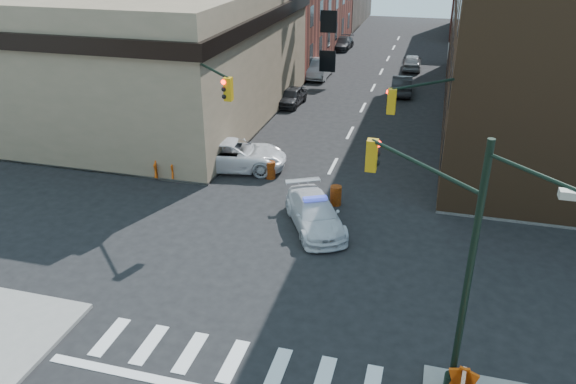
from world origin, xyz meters
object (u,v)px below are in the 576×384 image
Objects in this scene: pickup at (233,155)px; parked_car_enear at (402,85)px; parked_car_wnear at (292,96)px; barrel_bank at (270,170)px; barricade_nw_a at (207,159)px; parked_car_wfar at (320,68)px; pedestrian_a at (151,159)px; pedestrian_b at (167,150)px; police_car at (315,213)px; barrel_road at (336,195)px.

pickup is 20.20m from parked_car_enear.
pickup is 13.05m from parked_car_wnear.
barrel_bank is (-5.54, -19.29, -0.28)m from parked_car_enear.
parked_car_wfar is at bearing 94.41° from barricade_nw_a.
pickup is 1.53× the size of parked_car_wnear.
pedestrian_a is (-4.03, -2.18, 0.12)m from pickup.
parked_car_enear is 2.44× the size of pedestrian_b.
pedestrian_a reaches higher than barrel_bank.
parked_car_wnear is at bearing 30.72° from parked_car_enear.
pedestrian_a is (-10.11, 3.41, 0.25)m from police_car.
barrel_road is (10.26, -2.10, -0.60)m from pedestrian_b.
barricade_nw_a is (2.69, 1.55, -0.31)m from pedestrian_a.
parked_car_wfar is 25.99m from barrel_road.
parked_car_wfar is 5.13× the size of barrel_bank.
parked_car_enear is at bearing 37.98° from parked_car_wnear.
barrel_bank is (6.49, 1.43, -0.49)m from pedestrian_a.
parked_car_wnear is at bearing 80.53° from police_car.
barricade_nw_a is at bearing 178.23° from barrel_bank.
parked_car_enear is at bearing 72.44° from barricade_nw_a.
police_car reaches higher than barrel_road.
barricade_nw_a is at bearing 104.69° from pickup.
pickup is at bearing 33.56° from barricade_nw_a.
pedestrian_b is 1.89× the size of barrel_road.
parked_car_wfar reaches higher than barricade_nw_a.
barricade_nw_a is at bearing 49.61° from pedestrian_a.
police_car is 1.09× the size of parked_car_enear.
parked_car_wnear reaches higher than barrel_bank.
parked_car_wfar is at bearing -11.11° from pickup.
barrel_road is at bearing 15.11° from pedestrian_a.
barrel_road is at bearing -125.11° from pickup.
pedestrian_b is 2.40m from barricade_nw_a.
pickup is 3.81m from pedestrian_b.
parked_car_enear is at bearing 71.40° from pedestrian_b.
parked_car_wnear reaches higher than barrel_road.
parked_car_wfar is 24.74m from pedestrian_a.
police_car is 8.26m from pickup.
parked_car_wnear is 9.71m from parked_car_enear.
parked_car_wfar is at bearing 104.08° from barrel_road.
pedestrian_b is at bearing 55.26° from parked_car_enear.
parked_car_wfar reaches higher than barrel_bank.
police_car reaches higher than barrel_bank.
police_car is at bearing -100.92° from barrel_road.
parked_car_wfar reaches higher than parked_car_enear.
barrel_road is at bearing -75.56° from parked_car_wfar.
barrel_road is (-1.42, -21.56, -0.26)m from parked_car_enear.
pedestrian_a is (-4.03, -15.23, 0.29)m from parked_car_wnear.
parked_car_wfar is at bearing 92.70° from pedestrian_b.
pickup reaches higher than police_car.
pedestrian_a is 1.21× the size of barricade_nw_a.
barrel_bank is at bearing 13.98° from pedestrian_b.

